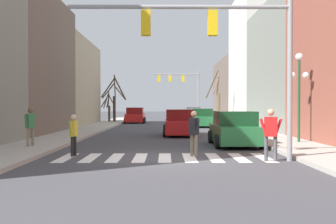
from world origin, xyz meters
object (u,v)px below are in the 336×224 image
object	(u,v)px
street_tree_left_mid	(108,107)
car_parked_right_near	(235,130)
car_at_intersection	(202,118)
car_parked_left_far	(135,116)
traffic_signal_far	(182,84)
pedestrian_waiting_at_curb	(74,131)
traffic_signal_near	(221,39)
pedestrian_on_left_sidewalk	(194,130)
street_tree_left_far	(114,100)
car_driving_toward_lane	(193,115)
street_lamp_right_corner	(299,79)
car_parked_right_mid	(179,123)
street_tree_right_near	(217,101)
pedestrian_on_right_sidewalk	(271,130)
pedestrian_crossing_street	(30,124)

from	to	relation	value
street_tree_left_mid	car_parked_right_near	bearing A→B (deg)	-69.18
car_at_intersection	car_parked_left_far	bearing A→B (deg)	39.53
traffic_signal_far	pedestrian_waiting_at_curb	size ratio (longest dim) A/B	4.01
traffic_signal_near	pedestrian_on_left_sidewalk	bearing A→B (deg)	123.89
car_parked_left_far	street_tree_left_far	world-z (taller)	street_tree_left_far
traffic_signal_near	car_driving_toward_lane	distance (m)	34.17
street_lamp_right_corner	street_tree_left_mid	distance (m)	28.08
car_parked_right_mid	street_tree_right_near	world-z (taller)	street_tree_right_near
car_parked_right_near	car_parked_right_mid	bearing A→B (deg)	20.26
car_parked_right_mid	pedestrian_waiting_at_curb	size ratio (longest dim) A/B	2.96
street_tree_left_mid	traffic_signal_near	bearing A→B (deg)	-74.87
street_lamp_right_corner	pedestrian_waiting_at_curb	bearing A→B (deg)	-157.34
street_tree_left_far	street_tree_left_mid	distance (m)	1.29
traffic_signal_far	car_parked_left_far	bearing A→B (deg)	-129.35
street_tree_right_near	pedestrian_on_right_sidewalk	bearing A→B (deg)	-93.71
traffic_signal_far	street_tree_right_near	bearing A→B (deg)	-73.34
car_parked_left_far	traffic_signal_far	bearing A→B (deg)	-39.35
pedestrian_crossing_street	pedestrian_waiting_at_curb	bearing A→B (deg)	70.44
car_at_intersection	street_tree_right_near	size ratio (longest dim) A/B	0.82
street_lamp_right_corner	car_driving_toward_lane	size ratio (longest dim) A/B	0.96
traffic_signal_near	street_tree_left_mid	world-z (taller)	traffic_signal_near
traffic_signal_far	pedestrian_on_right_sidewalk	world-z (taller)	traffic_signal_far
street_lamp_right_corner	car_parked_right_near	xyz separation A→B (m)	(-3.16, -0.32, -2.41)
car_at_intersection	car_driving_toward_lane	world-z (taller)	car_driving_toward_lane
car_parked_right_mid	traffic_signal_near	bearing A→B (deg)	-175.01
car_parked_right_near	street_tree_left_far	bearing A→B (deg)	19.15
traffic_signal_near	car_parked_right_near	bearing A→B (deg)	75.07
pedestrian_crossing_street	street_tree_left_mid	distance (m)	26.89
traffic_signal_far	car_parked_right_mid	distance (m)	25.36
street_tree_left_far	traffic_signal_far	bearing A→B (deg)	34.23
pedestrian_on_left_sidewalk	traffic_signal_far	bearing A→B (deg)	-29.29
car_at_intersection	car_driving_toward_lane	size ratio (longest dim) A/B	1.01
street_tree_left_far	pedestrian_waiting_at_curb	bearing A→B (deg)	-85.53
pedestrian_on_right_sidewalk	pedestrian_waiting_at_curb	bearing A→B (deg)	176.11
traffic_signal_near	pedestrian_waiting_at_curb	size ratio (longest dim) A/B	4.84
car_parked_right_mid	street_tree_left_far	distance (m)	20.79
street_tree_left_far	pedestrian_on_left_sidewalk	bearing A→B (deg)	-77.15
traffic_signal_far	pedestrian_on_right_sidewalk	xyz separation A→B (m)	(1.39, -36.77, -3.58)
pedestrian_waiting_at_curb	traffic_signal_far	bearing A→B (deg)	-0.91
car_parked_right_mid	pedestrian_crossing_street	size ratio (longest dim) A/B	2.83
pedestrian_waiting_at_curb	street_tree_right_near	xyz separation A→B (m)	(8.74, 24.96, 1.47)
street_lamp_right_corner	pedestrian_on_right_sidewalk	size ratio (longest dim) A/B	2.39
pedestrian_waiting_at_curb	pedestrian_crossing_street	xyz separation A→B (m)	(-2.38, 2.22, 0.19)
car_driving_toward_lane	pedestrian_on_left_sidewalk	world-z (taller)	car_driving_toward_lane
car_parked_right_near	car_driving_toward_lane	size ratio (longest dim) A/B	0.97
pedestrian_on_right_sidewalk	street_tree_left_mid	xyz separation A→B (m)	(-9.91, 30.53, 0.71)
car_at_intersection	pedestrian_crossing_street	xyz separation A→B (m)	(-9.10, -18.40, 0.35)
pedestrian_waiting_at_curb	street_tree_left_far	distance (m)	30.04
street_tree_right_near	street_lamp_right_corner	bearing A→B (deg)	-86.85
traffic_signal_far	street_lamp_right_corner	bearing A→B (deg)	-82.25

